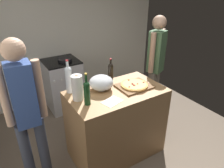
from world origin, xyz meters
TOP-DOWN VIEW (x-y plane):
  - ground_plane at (0.00, 1.27)m, footprint 3.86×3.14m
  - kitchen_wall_rear at (0.00, 2.59)m, footprint 3.86×0.10m
  - counter at (-0.05, 0.74)m, footprint 1.14×0.67m
  - cutting_board at (0.19, 0.71)m, footprint 0.40×0.32m
  - pizza at (0.19, 0.71)m, footprint 0.33×0.33m
  - mixing_bowl at (-0.18, 0.87)m, footprint 0.29×0.29m
  - paper_towel_roll at (-0.51, 0.80)m, footprint 0.12×0.12m
  - wine_bottle_clear at (-0.53, 1.01)m, footprint 0.08×0.08m
  - wine_bottle_amber at (0.03, 1.00)m, footprint 0.06×0.06m
  - wine_bottle_dark at (-0.47, 0.66)m, footprint 0.07×0.07m
  - recipe_sheet at (-0.22, 0.56)m, footprint 0.24×0.20m
  - stove at (-0.22, 2.19)m, footprint 0.57×0.58m
  - person_in_stripes at (-1.05, 0.79)m, footprint 0.38×0.21m
  - person_in_red at (0.91, 1.13)m, footprint 0.35×0.26m

SIDE VIEW (x-z plane):
  - ground_plane at x=0.00m, z-range -0.02..0.00m
  - stove at x=-0.22m, z-range -0.02..0.91m
  - counter at x=-0.05m, z-range 0.00..0.93m
  - recipe_sheet at x=-0.22m, z-range 0.93..0.93m
  - cutting_board at x=0.19m, z-range 0.93..0.95m
  - person_in_red at x=0.91m, z-range 0.13..1.79m
  - pizza at x=0.19m, z-range 0.95..0.97m
  - person_in_stripes at x=-1.05m, z-range 0.13..1.82m
  - mixing_bowl at x=-0.18m, z-range 0.93..1.11m
  - wine_bottle_amber at x=0.03m, z-range 0.91..1.22m
  - paper_towel_roll at x=-0.51m, z-range 0.93..1.21m
  - wine_bottle_dark at x=-0.47m, z-range 0.90..1.25m
  - wine_bottle_clear at x=-0.53m, z-range 0.91..1.30m
  - kitchen_wall_rear at x=0.00m, z-range 0.00..2.60m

